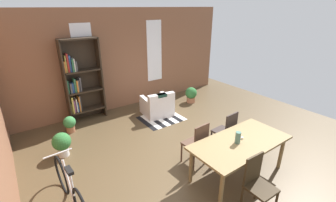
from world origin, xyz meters
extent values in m
plane|color=brown|center=(0.00, 0.00, 0.00)|extent=(8.93, 8.93, 0.00)
cube|color=brown|center=(0.00, 3.50, 1.51)|extent=(7.52, 0.12, 3.01)
cube|color=white|center=(-1.14, 3.43, 1.66)|extent=(0.55, 0.02, 1.96)
cube|color=white|center=(1.14, 3.43, 1.66)|extent=(0.55, 0.02, 1.96)
cube|color=olive|center=(0.24, -0.89, 0.72)|extent=(1.92, 0.93, 0.04)
cylinder|color=olive|center=(-0.62, -1.25, 0.35)|extent=(0.07, 0.07, 0.70)
cylinder|color=olive|center=(1.10, -1.25, 0.35)|extent=(0.07, 0.07, 0.70)
cylinder|color=olive|center=(-0.62, -0.52, 0.35)|extent=(0.07, 0.07, 0.70)
cylinder|color=olive|center=(1.10, -0.52, 0.35)|extent=(0.07, 0.07, 0.70)
cylinder|color=#4C7266|center=(0.15, -0.89, 0.86)|extent=(0.10, 0.10, 0.22)
cylinder|color=silver|center=(0.34, -0.75, 0.76)|extent=(0.04, 0.04, 0.03)
cylinder|color=silver|center=(0.33, -0.85, 0.76)|extent=(0.04, 0.04, 0.04)
cube|color=#2E2522|center=(0.68, -0.12, 0.45)|extent=(0.42, 0.42, 0.04)
cube|color=#2E2522|center=(0.69, -0.30, 0.70)|extent=(0.38, 0.05, 0.50)
cylinder|color=#2E2522|center=(0.84, 0.07, 0.21)|extent=(0.04, 0.04, 0.43)
cylinder|color=#2E2522|center=(0.48, 0.05, 0.21)|extent=(0.04, 0.04, 0.43)
cylinder|color=#2E2522|center=(0.87, -0.29, 0.21)|extent=(0.04, 0.04, 0.43)
cylinder|color=#2E2522|center=(0.51, -0.31, 0.21)|extent=(0.04, 0.04, 0.43)
cube|color=#4A3326|center=(-0.19, -0.12, 0.45)|extent=(0.42, 0.42, 0.04)
cube|color=#4A3326|center=(-0.18, -0.30, 0.70)|extent=(0.38, 0.05, 0.50)
cylinder|color=#4A3326|center=(-0.02, 0.07, 0.21)|extent=(0.04, 0.04, 0.43)
cylinder|color=#4A3326|center=(-0.38, 0.05, 0.21)|extent=(0.04, 0.04, 0.43)
cylinder|color=#4A3326|center=(0.00, -0.29, 0.21)|extent=(0.04, 0.04, 0.43)
cylinder|color=#4A3326|center=(-0.36, -0.31, 0.21)|extent=(0.04, 0.04, 0.43)
cube|color=#302414|center=(-0.19, -1.65, 0.45)|extent=(0.42, 0.42, 0.04)
cube|color=#302414|center=(-0.18, -1.47, 0.70)|extent=(0.38, 0.05, 0.50)
cylinder|color=#302414|center=(-0.36, -1.46, 0.21)|extent=(0.04, 0.04, 0.43)
cylinder|color=#302414|center=(0.00, -1.48, 0.21)|extent=(0.04, 0.04, 0.43)
cube|color=#2D2319|center=(-1.78, 3.22, 1.14)|extent=(0.04, 0.33, 2.28)
cube|color=#2D2319|center=(-0.82, 3.22, 1.14)|extent=(0.04, 0.33, 2.28)
cube|color=#2D2319|center=(-1.30, 3.38, 1.14)|extent=(1.00, 0.01, 2.28)
cube|color=#2D2319|center=(-1.30, 3.22, 0.29)|extent=(0.96, 0.33, 0.04)
cube|color=gold|center=(-1.75, 3.22, 0.43)|extent=(0.03, 0.18, 0.26)
cube|color=gold|center=(-1.71, 3.22, 0.54)|extent=(0.04, 0.28, 0.47)
cube|color=#8C4C8C|center=(-1.65, 3.22, 0.48)|extent=(0.04, 0.18, 0.35)
cube|color=white|center=(-1.60, 3.22, 0.50)|extent=(0.03, 0.23, 0.39)
cube|color=#284C8C|center=(-1.57, 3.22, 0.44)|extent=(0.03, 0.21, 0.28)
cube|color=orange|center=(-1.53, 3.22, 0.53)|extent=(0.03, 0.27, 0.44)
cube|color=#4C4C51|center=(-1.49, 3.22, 0.53)|extent=(0.03, 0.17, 0.45)
cube|color=#2D2319|center=(-1.30, 3.22, 0.86)|extent=(0.96, 0.33, 0.04)
cube|color=#33724C|center=(-1.74, 3.22, 1.05)|extent=(0.05, 0.18, 0.35)
cube|color=#4C4C51|center=(-1.68, 3.22, 1.01)|extent=(0.05, 0.24, 0.27)
cube|color=#284C8C|center=(-1.62, 3.22, 1.01)|extent=(0.05, 0.18, 0.27)
cube|color=#33724C|center=(-1.56, 3.22, 1.07)|extent=(0.05, 0.21, 0.38)
cube|color=orange|center=(-1.51, 3.22, 1.04)|extent=(0.04, 0.26, 0.32)
cube|color=#4C4C51|center=(-1.47, 3.22, 1.04)|extent=(0.04, 0.17, 0.33)
cube|color=#4C4C51|center=(-1.41, 3.22, 1.07)|extent=(0.04, 0.17, 0.39)
cube|color=#2D2319|center=(-1.30, 3.22, 1.43)|extent=(0.96, 0.33, 0.04)
cube|color=orange|center=(-1.75, 3.22, 1.60)|extent=(0.04, 0.26, 0.30)
cube|color=gold|center=(-1.70, 3.22, 1.67)|extent=(0.03, 0.18, 0.43)
cube|color=#B22D28|center=(-1.65, 3.22, 1.69)|extent=(0.05, 0.17, 0.48)
cube|color=#284C8C|center=(-1.59, 3.22, 1.66)|extent=(0.05, 0.18, 0.43)
cube|color=#33724C|center=(-1.54, 3.22, 1.61)|extent=(0.04, 0.27, 0.33)
cube|color=white|center=(-1.50, 3.22, 1.62)|extent=(0.03, 0.23, 0.34)
cube|color=#4C4C51|center=(-1.45, 3.22, 1.58)|extent=(0.04, 0.21, 0.26)
cube|color=#2D2319|center=(-1.30, 3.22, 2.26)|extent=(0.96, 0.33, 0.04)
cube|color=silver|center=(0.48, 2.30, 0.20)|extent=(0.89, 0.89, 0.40)
cube|color=silver|center=(0.44, 1.99, 0.57)|extent=(0.81, 0.26, 0.35)
cube|color=silver|center=(0.81, 2.26, 0.48)|extent=(0.21, 0.73, 0.15)
cube|color=silver|center=(0.14, 2.35, 0.48)|extent=(0.21, 0.73, 0.15)
cube|color=#19382D|center=(0.44, 1.99, 0.71)|extent=(0.30, 0.20, 0.08)
torus|color=black|center=(-2.59, 0.62, 0.33)|extent=(0.08, 0.71, 0.71)
cylinder|color=silver|center=(-2.56, 0.12, 0.43)|extent=(0.05, 0.31, 0.85)
cylinder|color=silver|center=(-2.55, -0.05, 0.61)|extent=(0.04, 0.04, 0.45)
cube|color=black|center=(-2.55, -0.05, 0.85)|extent=(0.09, 0.20, 0.05)
cylinder|color=silver|center=(-2.58, 0.52, 0.83)|extent=(0.44, 0.05, 0.02)
cylinder|color=silver|center=(-2.34, 1.71, 0.10)|extent=(0.22, 0.22, 0.20)
sphere|color=#2D6B33|center=(-2.34, 1.71, 0.35)|extent=(0.39, 0.39, 0.39)
cylinder|color=#9E6042|center=(1.92, 2.41, 0.09)|extent=(0.29, 0.29, 0.18)
sphere|color=#2D6B33|center=(1.92, 2.41, 0.33)|extent=(0.39, 0.39, 0.39)
cylinder|color=#9E6042|center=(-1.94, 2.70, 0.08)|extent=(0.22, 0.22, 0.16)
sphere|color=#387F42|center=(-1.94, 2.70, 0.28)|extent=(0.31, 0.31, 0.31)
cube|color=black|center=(-0.11, 1.96, 0.00)|extent=(0.15, 0.99, 0.01)
cube|color=white|center=(0.04, 1.96, 0.00)|extent=(0.15, 0.99, 0.01)
cube|color=black|center=(0.19, 1.96, 0.00)|extent=(0.15, 0.99, 0.01)
cube|color=white|center=(0.33, 1.96, 0.00)|extent=(0.15, 0.99, 0.01)
cube|color=black|center=(0.48, 1.96, 0.00)|extent=(0.15, 0.99, 0.01)
cube|color=white|center=(0.62, 1.96, 0.00)|extent=(0.15, 0.99, 0.01)
cube|color=black|center=(0.77, 1.96, 0.00)|extent=(0.15, 0.99, 0.01)
cube|color=white|center=(0.91, 1.96, 0.00)|extent=(0.15, 0.99, 0.01)
camera|label=1|loc=(-2.96, -3.07, 3.04)|focal=24.76mm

